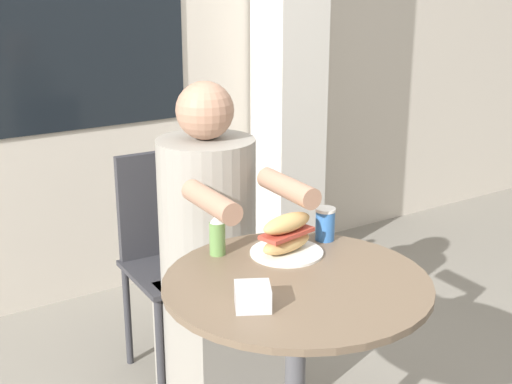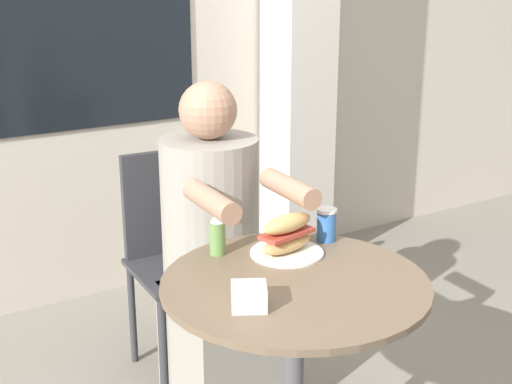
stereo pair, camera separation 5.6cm
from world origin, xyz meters
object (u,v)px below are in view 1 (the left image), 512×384
object	(u,v)px
sandwich_on_plate	(287,237)
drink_cup	(325,224)
seated_diner	(213,274)
condiment_bottle	(217,235)
diner_chair	(170,242)
cafe_table	(296,341)

from	to	relation	value
sandwich_on_plate	drink_cup	bearing A→B (deg)	9.19
seated_diner	condiment_bottle	bearing A→B (deg)	66.43
diner_chair	seated_diner	size ratio (longest dim) A/B	0.73
cafe_table	drink_cup	distance (m)	0.40
cafe_table	sandwich_on_plate	bearing A→B (deg)	63.28
cafe_table	seated_diner	size ratio (longest dim) A/B	0.63
condiment_bottle	seated_diner	bearing A→B (deg)	63.56
diner_chair	condiment_bottle	world-z (taller)	diner_chair
diner_chair	seated_diner	bearing A→B (deg)	91.83
cafe_table	diner_chair	distance (m)	0.91
sandwich_on_plate	drink_cup	xyz separation A→B (m)	(0.17, 0.03, 0.00)
cafe_table	drink_cup	world-z (taller)	drink_cup
cafe_table	diner_chair	size ratio (longest dim) A/B	0.86
cafe_table	drink_cup	size ratio (longest dim) A/B	7.09
drink_cup	condiment_bottle	distance (m)	0.35
condiment_bottle	diner_chair	bearing A→B (deg)	76.92
diner_chair	sandwich_on_plate	size ratio (longest dim) A/B	3.92
sandwich_on_plate	condiment_bottle	world-z (taller)	condiment_bottle
seated_diner	condiment_bottle	world-z (taller)	seated_diner
seated_diner	sandwich_on_plate	distance (m)	0.47
diner_chair	drink_cup	distance (m)	0.78
condiment_bottle	drink_cup	bearing A→B (deg)	-13.49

